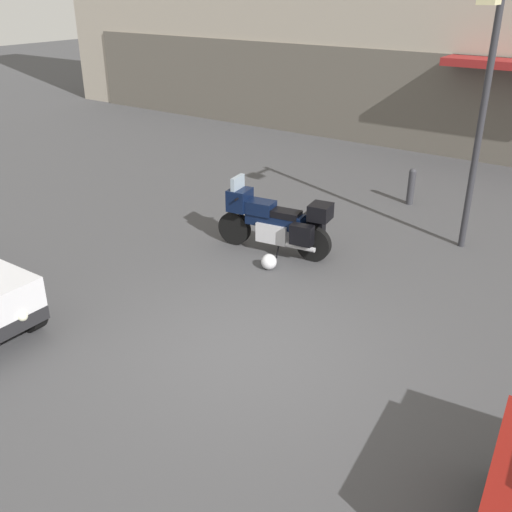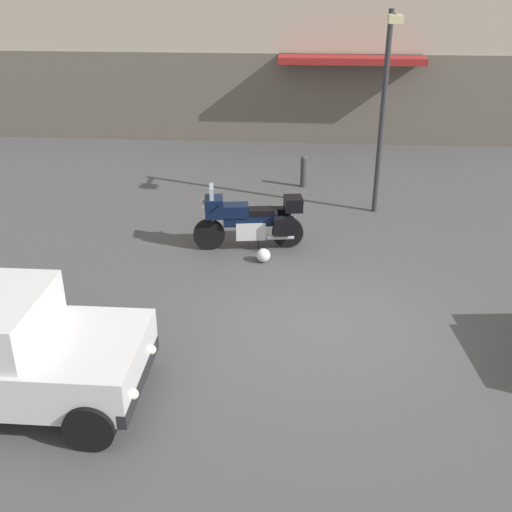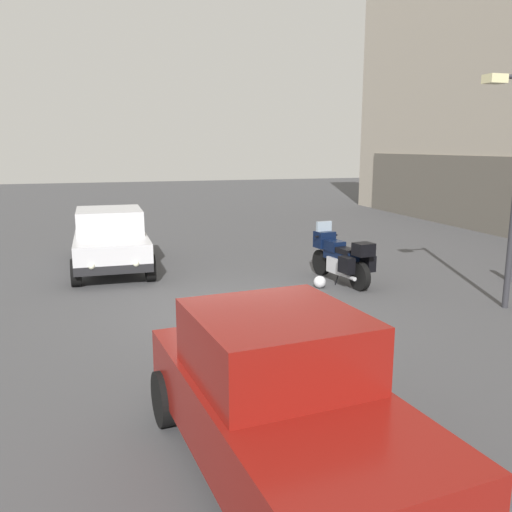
% 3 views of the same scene
% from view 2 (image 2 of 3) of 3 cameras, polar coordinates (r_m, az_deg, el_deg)
% --- Properties ---
extents(ground_plane, '(80.00, 80.00, 0.00)m').
position_cam_2_polar(ground_plane, '(10.21, 6.25, -6.24)').
color(ground_plane, '#424244').
extents(motorcycle, '(2.26, 0.90, 1.36)m').
position_cam_2_polar(motorcycle, '(12.54, -0.50, 3.37)').
color(motorcycle, black).
rests_on(motorcycle, ground).
extents(helmet, '(0.28, 0.28, 0.28)m').
position_cam_2_polar(helmet, '(12.12, 0.69, 0.07)').
color(helmet, silver).
rests_on(helmet, ground).
extents(streetlamp_curbside, '(0.28, 0.94, 4.49)m').
position_cam_2_polar(streetlamp_curbside, '(14.07, 11.87, 14.39)').
color(streetlamp_curbside, '#2D2D33').
rests_on(streetlamp_curbside, ground).
extents(bollard_curbside, '(0.16, 0.16, 0.83)m').
position_cam_2_polar(bollard_curbside, '(16.26, 4.43, 7.91)').
color(bollard_curbside, '#333338').
rests_on(bollard_curbside, ground).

